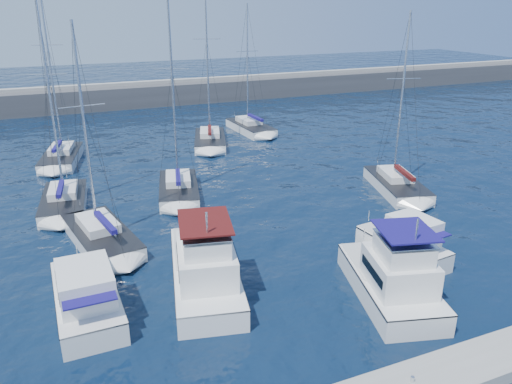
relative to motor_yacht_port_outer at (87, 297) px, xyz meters
name	(u,v)px	position (x,y,z in m)	size (l,w,h in m)	color
ground	(285,266)	(10.97, 0.51, -0.94)	(220.00, 220.00, 0.00)	black
breakwater	(129,99)	(10.97, 52.51, 0.11)	(160.00, 6.00, 4.45)	#424244
dock_cleat_centre	(412,379)	(10.97, -10.49, -0.22)	(0.16, 0.16, 0.25)	silver
motor_yacht_port_outer	(87,297)	(0.00, 0.00, 0.00)	(2.99, 7.15, 3.20)	silver
motor_yacht_port_inner	(205,269)	(6.02, 0.07, 0.19)	(5.34, 9.96, 4.69)	white
motor_yacht_stbd_inner	(393,280)	(14.41, -4.75, 0.19)	(5.20, 8.13, 4.69)	silver
motor_yacht_stbd_outer	(405,244)	(17.82, -1.49, 0.00)	(3.08, 5.78, 3.20)	white
sailboat_mid_a	(64,201)	(-0.25, 14.74, -0.40)	(3.91, 7.51, 15.46)	silver
sailboat_mid_b	(101,236)	(1.54, 7.63, -0.43)	(4.41, 8.08, 13.75)	silver
sailboat_mid_c	(179,189)	(8.22, 13.99, -0.40)	(4.59, 7.75, 15.54)	silver
sailboat_mid_e	(396,184)	(24.67, 8.11, -0.42)	(5.07, 8.18, 14.12)	silver
sailboat_back_a	(62,157)	(0.20, 26.82, -0.38)	(4.64, 8.24, 17.28)	silver
sailboat_back_b	(210,140)	(15.15, 27.26, -0.39)	(5.43, 8.53, 17.44)	white
sailboat_back_c	(250,127)	(21.35, 30.96, -0.42)	(3.44, 8.08, 14.58)	silver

